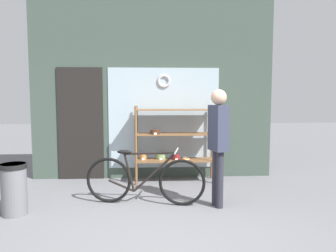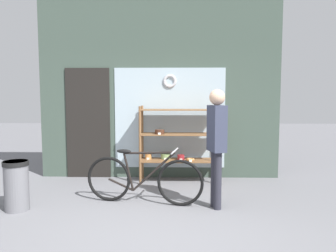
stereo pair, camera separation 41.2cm
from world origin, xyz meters
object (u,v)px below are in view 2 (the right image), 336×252
(trash_bin, at_px, (16,184))
(pedestrian, at_px, (217,139))
(bicycle, at_px, (143,179))
(display_case, at_px, (178,139))

(trash_bin, bearing_deg, pedestrian, 3.32)
(pedestrian, relative_size, trash_bin, 2.42)
(bicycle, bearing_deg, display_case, 77.57)
(pedestrian, xyz_separation_m, trash_bin, (-2.75, -0.16, -0.61))
(display_case, height_order, bicycle, display_case)
(bicycle, distance_m, pedestrian, 1.22)
(bicycle, bearing_deg, trash_bin, -158.76)
(display_case, height_order, trash_bin, display_case)
(display_case, bearing_deg, pedestrian, -69.47)
(pedestrian, bearing_deg, bicycle, 65.51)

